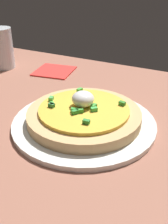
% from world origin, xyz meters
% --- Properties ---
extents(dining_table, '(1.15, 0.69, 0.02)m').
position_xyz_m(dining_table, '(0.00, 0.00, 0.01)').
color(dining_table, '#975F4B').
rests_on(dining_table, ground).
extents(plate, '(0.29, 0.29, 0.01)m').
position_xyz_m(plate, '(-0.02, -0.05, 0.03)').
color(plate, white).
rests_on(plate, dining_table).
extents(pizza, '(0.23, 0.23, 0.06)m').
position_xyz_m(pizza, '(-0.02, -0.05, 0.05)').
color(pizza, tan).
rests_on(pizza, plate).
extents(cup_near, '(0.07, 0.07, 0.12)m').
position_xyz_m(cup_near, '(-0.40, 0.15, 0.08)').
color(cup_near, silver).
rests_on(cup_near, dining_table).
extents(napkin, '(0.13, 0.13, 0.00)m').
position_xyz_m(napkin, '(-0.24, 0.19, 0.02)').
color(napkin, red).
rests_on(napkin, dining_table).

